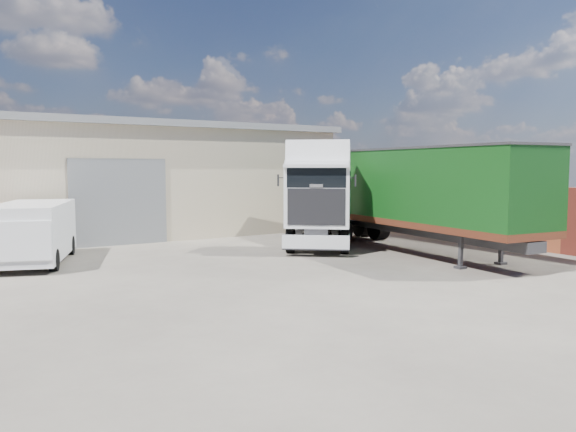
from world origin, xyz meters
TOP-DOWN VIEW (x-y plane):
  - ground at (0.00, 0.00)m, footprint 120.00×120.00m
  - brick_boundary_wall at (11.50, 6.00)m, footprint 0.35×26.00m
  - tractor_unit at (4.45, 4.71)m, footprint 5.78×6.35m
  - box_trailer at (7.04, 2.51)m, footprint 3.67×12.10m
  - panel_van at (-5.76, 6.85)m, footprint 3.51×5.37m

SIDE VIEW (x-z plane):
  - ground at x=0.00m, z-range 0.00..0.00m
  - panel_van at x=-5.76m, z-range 0.03..2.07m
  - brick_boundary_wall at x=11.50m, z-range 0.00..2.50m
  - tractor_unit at x=4.45m, z-range -0.34..3.92m
  - box_trailer at x=7.04m, z-range 0.43..4.39m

